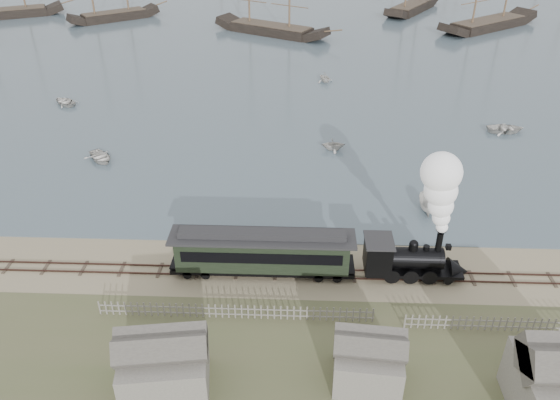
{
  "coord_description": "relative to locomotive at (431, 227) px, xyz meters",
  "views": [
    {
      "loc": [
        -2.36,
        -34.92,
        26.66
      ],
      "look_at": [
        -3.85,
        3.14,
        3.5
      ],
      "focal_mm": 35.0,
      "sensor_mm": 36.0,
      "label": 1
    }
  ],
  "objects": [
    {
      "name": "rail_track",
      "position": [
        -7.24,
        0.0,
        -4.54
      ],
      "size": [
        120.0,
        1.8,
        0.16
      ],
      "color": "#3D2721",
      "rests_on": "ground"
    },
    {
      "name": "rowboat_0",
      "position": [
        -30.72,
        18.16,
        -4.12
      ],
      "size": [
        4.69,
        4.58,
        0.79
      ],
      "primitive_type": "imported",
      "rotation": [
        0.0,
        0.0,
        0.72
      ],
      "color": "silver",
      "rests_on": "harbor_water"
    },
    {
      "name": "passenger_coach",
      "position": [
        -12.21,
        0.0,
        -2.45
      ],
      "size": [
        13.85,
        2.67,
        3.36
      ],
      "color": "black",
      "rests_on": "ground"
    },
    {
      "name": "beached_dinghy",
      "position": [
        -14.27,
        2.63,
        -4.19
      ],
      "size": [
        2.71,
        3.77,
        0.78
      ],
      "primitive_type": "imported",
      "rotation": [
        0.0,
        0.0,
        1.56
      ],
      "color": "silver",
      "rests_on": "ground"
    },
    {
      "name": "rowboat_2",
      "position": [
        1.99,
        9.51,
        -3.92
      ],
      "size": [
        3.11,
        1.22,
        1.19
      ],
      "primitive_type": "imported",
      "rotation": [
        0.0,
        0.0,
        3.16
      ],
      "color": "silver",
      "rests_on": "harbor_water"
    },
    {
      "name": "picket_fence_east",
      "position": [
        5.26,
        -5.5,
        -4.58
      ],
      "size": [
        15.0,
        0.1,
        1.2
      ],
      "primitive_type": null,
      "color": "slate",
      "rests_on": "ground"
    },
    {
      "name": "ground",
      "position": [
        -7.24,
        2.0,
        -4.58
      ],
      "size": [
        600.0,
        600.0,
        0.0
      ],
      "primitive_type": "plane",
      "color": "tan",
      "rests_on": "ground"
    },
    {
      "name": "rowboat_7",
      "position": [
        -6.09,
        44.19,
        -3.82
      ],
      "size": [
        3.41,
        3.27,
        1.39
      ],
      "primitive_type": "imported",
      "rotation": [
        0.0,
        0.0,
        0.51
      ],
      "color": "silver",
      "rests_on": "harbor_water"
    },
    {
      "name": "rowboat_3",
      "position": [
        14.69,
        27.3,
        -4.07
      ],
      "size": [
        3.26,
        4.41,
        0.88
      ],
      "primitive_type": "imported",
      "rotation": [
        0.0,
        0.0,
        1.62
      ],
      "color": "silver",
      "rests_on": "harbor_water"
    },
    {
      "name": "shed_left",
      "position": [
        -17.24,
        -11.0,
        -4.58
      ],
      "size": [
        5.0,
        4.0,
        4.1
      ],
      "primitive_type": null,
      "color": "slate",
      "rests_on": "ground"
    },
    {
      "name": "picket_fence_west",
      "position": [
        -13.74,
        -5.0,
        -4.58
      ],
      "size": [
        19.0,
        0.1,
        1.2
      ],
      "primitive_type": null,
      "color": "slate",
      "rests_on": "ground"
    },
    {
      "name": "shed_mid",
      "position": [
        -5.24,
        -10.0,
        -4.58
      ],
      "size": [
        4.0,
        3.5,
        3.6
      ],
      "primitive_type": null,
      "color": "slate",
      "rests_on": "ground"
    },
    {
      "name": "rowboat_1",
      "position": [
        -5.86,
        21.71,
        -3.83
      ],
      "size": [
        2.33,
        2.67,
        1.36
      ],
      "primitive_type": "imported",
      "rotation": [
        0.0,
        0.0,
        1.61
      ],
      "color": "silver",
      "rests_on": "harbor_water"
    },
    {
      "name": "rowboat_6",
      "position": [
        -40.62,
        34.05,
        -4.13
      ],
      "size": [
        4.38,
        4.59,
        0.77
      ],
      "primitive_type": "imported",
      "rotation": [
        0.0,
        0.0,
        4.07
      ],
      "color": "silver",
      "rests_on": "harbor_water"
    },
    {
      "name": "locomotive",
      "position": [
        0.0,
        0.0,
        0.0
      ],
      "size": [
        7.97,
        2.98,
        9.94
      ],
      "color": "black",
      "rests_on": "ground"
    }
  ]
}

